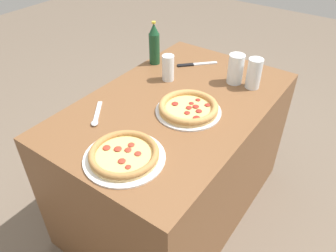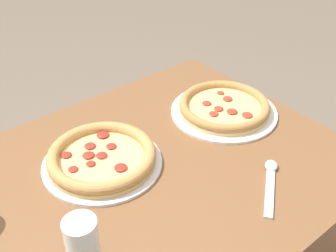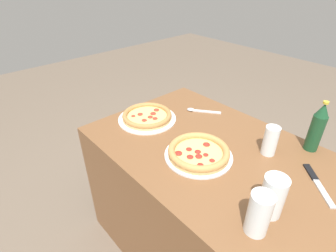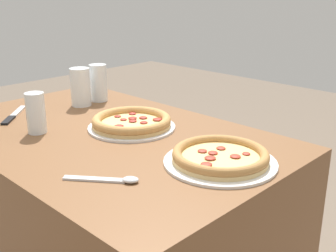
{
  "view_description": "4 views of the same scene",
  "coord_description": "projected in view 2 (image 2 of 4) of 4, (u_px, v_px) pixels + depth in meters",
  "views": [
    {
      "loc": [
        1.09,
        0.73,
        1.58
      ],
      "look_at": [
        0.23,
        0.12,
        0.78
      ],
      "focal_mm": 35.0,
      "sensor_mm": 36.0,
      "label": 1
    },
    {
      "loc": [
        -0.35,
        -0.63,
        1.42
      ],
      "look_at": [
        0.23,
        0.07,
        0.78
      ],
      "focal_mm": 45.0,
      "sensor_mm": 36.0,
      "label": 2
    },
    {
      "loc": [
        -0.55,
        0.8,
        1.46
      ],
      "look_at": [
        0.22,
        0.11,
        0.81
      ],
      "focal_mm": 28.0,
      "sensor_mm": 36.0,
      "label": 3
    },
    {
      "loc": [
        1.08,
        -0.8,
        1.2
      ],
      "look_at": [
        0.25,
        0.05,
        0.8
      ],
      "focal_mm": 45.0,
      "sensor_mm": 36.0,
      "label": 4
    }
  ],
  "objects": [
    {
      "name": "pizza_margherita",
      "position": [
        102.0,
        158.0,
        1.04
      ],
      "size": [
        0.3,
        0.3,
        0.04
      ],
      "color": "silver",
      "rests_on": "table"
    },
    {
      "name": "pizza_veggie",
      "position": [
        224.0,
        107.0,
        1.24
      ],
      "size": [
        0.31,
        0.31,
        0.04
      ],
      "color": "white",
      "rests_on": "table"
    },
    {
      "name": "glass_mango_juice",
      "position": [
        84.0,
        251.0,
        0.76
      ],
      "size": [
        0.06,
        0.06,
        0.14
      ],
      "color": "white",
      "rests_on": "table"
    },
    {
      "name": "spoon",
      "position": [
        270.0,
        179.0,
        1.0
      ],
      "size": [
        0.17,
        0.14,
        0.01
      ],
      "color": "silver",
      "rests_on": "table"
    }
  ]
}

